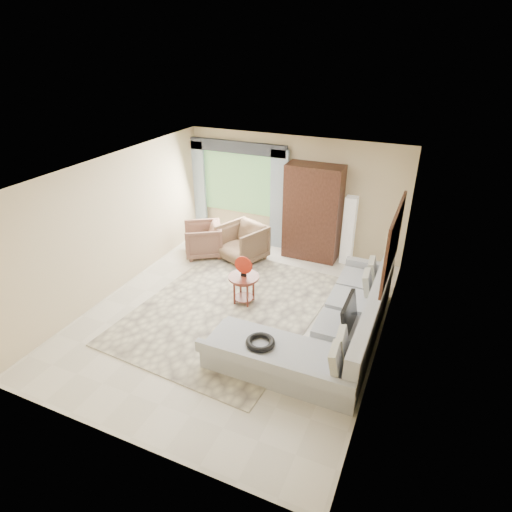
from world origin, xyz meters
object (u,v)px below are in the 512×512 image
at_px(tv_screen, 349,314).
at_px(armchair_left, 203,240).
at_px(sectional_sofa, 331,330).
at_px(coffee_table, 244,289).
at_px(armchair_right, 242,243).
at_px(potted_plant, 205,235).
at_px(floor_lamp, 349,230).
at_px(armoire, 313,213).

distance_m(tv_screen, armchair_left, 4.29).
relative_size(sectional_sofa, tv_screen, 4.68).
height_order(coffee_table, armchair_right, armchair_right).
height_order(potted_plant, floor_lamp, floor_lamp).
xyz_separation_m(sectional_sofa, floor_lamp, (-0.43, 2.96, 0.47)).
distance_m(tv_screen, coffee_table, 2.19).
bearing_deg(floor_lamp, sectional_sofa, -81.67).
relative_size(coffee_table, floor_lamp, 0.38).
xyz_separation_m(armchair_right, potted_plant, (-1.14, 0.36, -0.16)).
distance_m(armchair_left, armchair_right, 0.92).
xyz_separation_m(tv_screen, floor_lamp, (-0.70, 3.03, 0.03)).
xyz_separation_m(tv_screen, coffee_table, (-2.06, 0.63, -0.42)).
xyz_separation_m(armchair_left, floor_lamp, (3.05, 0.97, 0.38)).
bearing_deg(floor_lamp, coffee_table, -119.54).
height_order(tv_screen, coffee_table, tv_screen).
height_order(potted_plant, armoire, armoire).
distance_m(armchair_right, potted_plant, 1.21).
bearing_deg(tv_screen, potted_plant, 147.21).
bearing_deg(armchair_left, armoire, 79.43).
distance_m(coffee_table, floor_lamp, 2.79).
xyz_separation_m(armchair_right, armoire, (1.34, 0.76, 0.64)).
xyz_separation_m(coffee_table, armchair_right, (-0.78, 1.57, 0.11)).
bearing_deg(coffee_table, armchair_right, 116.29).
xyz_separation_m(armoire, floor_lamp, (0.80, 0.06, -0.30)).
distance_m(coffee_table, armchair_left, 2.21).
bearing_deg(floor_lamp, armchair_right, -158.89).
relative_size(armchair_right, armoire, 0.43).
xyz_separation_m(tv_screen, armchair_right, (-2.84, 2.21, -0.31)).
distance_m(armchair_left, armoire, 2.52).
bearing_deg(sectional_sofa, armchair_left, 150.26).
relative_size(sectional_sofa, floor_lamp, 2.31).
height_order(armchair_right, potted_plant, armchair_right).
xyz_separation_m(sectional_sofa, tv_screen, (0.27, -0.07, 0.44)).
distance_m(sectional_sofa, armchair_left, 4.01).
bearing_deg(sectional_sofa, tv_screen, -15.67).
height_order(armchair_right, armoire, armoire).
relative_size(armchair_left, potted_plant, 1.67).
xyz_separation_m(potted_plant, armoire, (2.48, 0.41, 0.80)).
bearing_deg(armchair_left, sectional_sofa, 27.69).
relative_size(sectional_sofa, armchair_left, 4.22).
bearing_deg(potted_plant, armchair_right, -17.29).
height_order(tv_screen, potted_plant, tv_screen).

